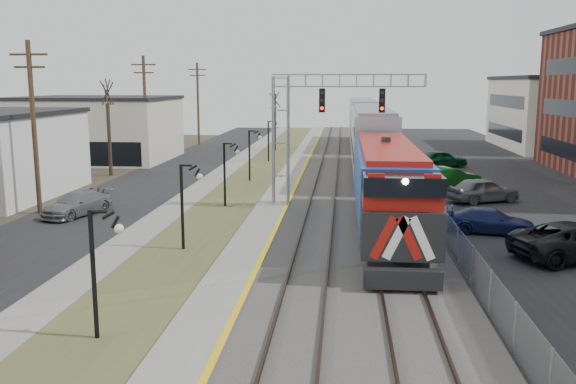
# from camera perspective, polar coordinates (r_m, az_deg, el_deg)

# --- Properties ---
(street_west) EXTENTS (7.00, 120.00, 0.04)m
(street_west) POSITION_cam_1_polar(r_m,az_deg,el_deg) (46.76, -13.30, 0.55)
(street_west) COLOR black
(street_west) RESTS_ON ground
(sidewalk) EXTENTS (2.00, 120.00, 0.08)m
(sidewalk) POSITION_cam_1_polar(r_m,az_deg,el_deg) (45.53, -7.92, 0.50)
(sidewalk) COLOR gray
(sidewalk) RESTS_ON ground
(grass_median) EXTENTS (4.00, 120.00, 0.06)m
(grass_median) POSITION_cam_1_polar(r_m,az_deg,el_deg) (44.94, -4.19, 0.43)
(grass_median) COLOR #4A532C
(grass_median) RESTS_ON ground
(platform) EXTENTS (2.00, 120.00, 0.24)m
(platform) POSITION_cam_1_polar(r_m,az_deg,el_deg) (44.54, -0.38, 0.49)
(platform) COLOR gray
(platform) RESTS_ON ground
(ballast_bed) EXTENTS (8.00, 120.00, 0.20)m
(ballast_bed) POSITION_cam_1_polar(r_m,az_deg,el_deg) (44.34, 6.06, 0.36)
(ballast_bed) COLOR #595651
(ballast_bed) RESTS_ON ground
(parking_lot) EXTENTS (16.00, 120.00, 0.04)m
(parking_lot) POSITION_cam_1_polar(r_m,az_deg,el_deg) (46.12, 21.14, 0.01)
(parking_lot) COLOR black
(parking_lot) RESTS_ON ground
(platform_edge) EXTENTS (0.24, 120.00, 0.01)m
(platform_edge) POSITION_cam_1_polar(r_m,az_deg,el_deg) (44.44, 0.75, 0.63)
(platform_edge) COLOR gold
(platform_edge) RESTS_ON platform
(track_near) EXTENTS (1.58, 120.00, 0.15)m
(track_near) POSITION_cam_1_polar(r_m,az_deg,el_deg) (44.32, 3.48, 0.63)
(track_near) COLOR #2D2119
(track_near) RESTS_ON ballast_bed
(track_far) EXTENTS (1.58, 120.00, 0.15)m
(track_far) POSITION_cam_1_polar(r_m,az_deg,el_deg) (44.36, 8.00, 0.55)
(track_far) COLOR #2D2119
(track_far) RESTS_ON ballast_bed
(train) EXTENTS (3.00, 63.05, 5.33)m
(train) POSITION_cam_1_polar(r_m,az_deg,el_deg) (54.37, 7.57, 5.10)
(train) COLOR #1442A4
(train) RESTS_ON ground
(signal_gantry) EXTENTS (9.00, 1.07, 8.15)m
(signal_gantry) POSITION_cam_1_polar(r_m,az_deg,el_deg) (36.80, 1.99, 7.01)
(signal_gantry) COLOR gray
(signal_gantry) RESTS_ON ground
(lampposts) EXTENTS (0.14, 62.14, 4.00)m
(lampposts) POSITION_cam_1_polar(r_m,az_deg,el_deg) (28.51, -9.73, -1.34)
(lampposts) COLOR black
(lampposts) RESTS_ON ground
(utility_poles) EXTENTS (0.28, 80.28, 10.00)m
(utility_poles) POSITION_cam_1_polar(r_m,az_deg,el_deg) (38.20, -22.67, 5.47)
(utility_poles) COLOR #4C3823
(utility_poles) RESTS_ON ground
(fence) EXTENTS (0.04, 120.00, 1.60)m
(fence) POSITION_cam_1_polar(r_m,az_deg,el_deg) (44.49, 11.49, 1.16)
(fence) COLOR gray
(fence) RESTS_ON ground
(bare_trees) EXTENTS (12.30, 42.30, 5.95)m
(bare_trees) POSITION_cam_1_polar(r_m,az_deg,el_deg) (50.45, -13.28, 4.32)
(bare_trees) COLOR #382D23
(bare_trees) RESTS_ON ground
(car_lot_d) EXTENTS (4.64, 2.53, 1.27)m
(car_lot_d) POSITION_cam_1_polar(r_m,az_deg,el_deg) (32.81, 18.42, -2.64)
(car_lot_d) COLOR #161E4D
(car_lot_d) RESTS_ON ground
(car_lot_e) EXTENTS (5.03, 3.57, 1.59)m
(car_lot_e) POSITION_cam_1_polar(r_m,az_deg,el_deg) (41.14, 17.80, 0.14)
(car_lot_e) COLOR slate
(car_lot_e) RESTS_ON ground
(car_lot_f) EXTENTS (4.93, 3.38, 1.54)m
(car_lot_f) POSITION_cam_1_polar(r_m,az_deg,el_deg) (46.03, 14.83, 1.28)
(car_lot_f) COLOR #0D4514
(car_lot_f) RESTS_ON ground
(car_street_b) EXTENTS (3.27, 5.02, 1.35)m
(car_street_b) POSITION_cam_1_polar(r_m,az_deg,el_deg) (37.33, -19.15, -1.11)
(car_street_b) COLOR slate
(car_street_b) RESTS_ON ground
(car_lot_g) EXTENTS (4.89, 3.08, 1.55)m
(car_lot_g) POSITION_cam_1_polar(r_m,az_deg,el_deg) (57.21, 14.20, 3.01)
(car_lot_g) COLOR #0D4326
(car_lot_g) RESTS_ON ground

